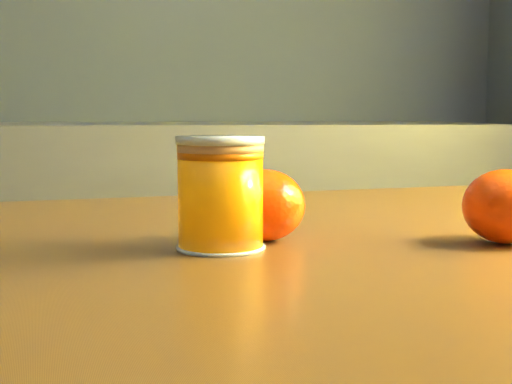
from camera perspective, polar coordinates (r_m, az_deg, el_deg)
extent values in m
cube|color=brown|center=(0.61, 11.39, -6.00)|extent=(1.22, 0.96, 0.04)
cylinder|color=orange|center=(0.57, -2.85, -0.68)|extent=(0.07, 0.07, 0.08)
cylinder|color=tan|center=(0.56, -2.88, 3.55)|extent=(0.07, 0.07, 0.01)
cylinder|color=silver|center=(0.56, -2.88, 4.09)|extent=(0.07, 0.07, 0.00)
ellipsoid|color=#F43D04|center=(0.60, 0.68, -1.06)|extent=(0.08, 0.08, 0.06)
ellipsoid|color=#F43D04|center=(0.63, 19.33, -1.09)|extent=(0.09, 0.09, 0.06)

